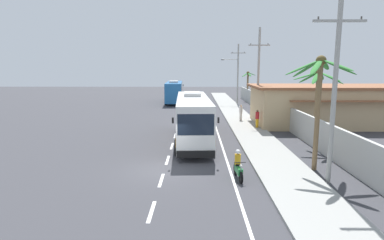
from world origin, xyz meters
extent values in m
plane|color=#3A3A3F|center=(0.00, 0.00, 0.00)|extent=(160.00, 160.00, 0.00)
cube|color=#999993|center=(6.80, 10.00, 0.07)|extent=(3.20, 90.00, 0.14)
cube|color=white|center=(0.00, -5.32, 0.00)|extent=(0.16, 2.00, 0.01)
cube|color=white|center=(0.00, -1.65, 0.00)|extent=(0.16, 2.00, 0.01)
cube|color=white|center=(0.00, 2.01, 0.00)|extent=(0.16, 2.00, 0.01)
cube|color=white|center=(0.00, 5.68, 0.00)|extent=(0.16, 2.00, 0.01)
cube|color=white|center=(0.00, 9.35, 0.00)|extent=(0.16, 2.00, 0.01)
cube|color=white|center=(0.00, 13.02, 0.00)|extent=(0.16, 2.00, 0.01)
cube|color=white|center=(0.00, 16.69, 0.00)|extent=(0.16, 2.00, 0.01)
cube|color=white|center=(0.00, 20.36, 0.00)|extent=(0.16, 2.00, 0.01)
cube|color=white|center=(0.00, 24.03, 0.00)|extent=(0.16, 2.00, 0.01)
cube|color=white|center=(0.00, 27.70, 0.00)|extent=(0.16, 2.00, 0.01)
cube|color=white|center=(0.00, 31.37, 0.00)|extent=(0.16, 2.00, 0.01)
cube|color=white|center=(0.00, 35.04, 0.00)|extent=(0.16, 2.00, 0.01)
cube|color=white|center=(0.00, 38.71, 0.00)|extent=(0.16, 2.00, 0.01)
cube|color=white|center=(0.00, 42.38, 0.00)|extent=(0.16, 2.00, 0.01)
cube|color=white|center=(0.00, 46.04, 0.00)|extent=(0.16, 2.00, 0.01)
cube|color=white|center=(0.00, 49.71, 0.00)|extent=(0.16, 2.00, 0.01)
cube|color=white|center=(3.80, 15.00, 0.00)|extent=(0.14, 70.00, 0.01)
cube|color=#B2B2AD|center=(10.60, 14.00, 1.11)|extent=(0.24, 60.00, 2.21)
cube|color=white|center=(1.56, 7.50, 1.96)|extent=(2.95, 12.37, 3.14)
cube|color=#192333|center=(1.55, 7.70, 2.51)|extent=(2.94, 11.39, 1.00)
cube|color=#192333|center=(1.81, 1.41, 2.43)|extent=(2.25, 0.19, 1.32)
cube|color=orange|center=(1.56, 7.50, 1.25)|extent=(2.98, 12.12, 0.56)
cube|color=black|center=(1.81, 1.32, 0.59)|extent=(2.40, 0.26, 0.44)
cube|color=#B7B7B7|center=(1.50, 9.03, 3.67)|extent=(1.46, 2.75, 0.28)
cube|color=black|center=(3.20, 1.67, 2.66)|extent=(0.12, 0.08, 0.36)
cube|color=black|center=(0.40, 1.56, 2.66)|extent=(0.12, 0.08, 0.36)
cylinder|color=black|center=(2.93, 3.26, 0.52)|extent=(0.36, 1.05, 1.04)
cylinder|color=black|center=(0.54, 3.16, 0.52)|extent=(0.36, 1.05, 1.04)
cylinder|color=black|center=(2.60, 11.23, 0.52)|extent=(0.36, 1.05, 1.04)
cylinder|color=black|center=(0.21, 11.13, 0.52)|extent=(0.36, 1.05, 1.04)
cube|color=#2366A8|center=(-1.89, 35.75, 1.91)|extent=(2.91, 11.80, 3.05)
cube|color=#192333|center=(-1.88, 35.55, 2.45)|extent=(2.91, 10.86, 0.97)
cube|color=#192333|center=(-2.08, 41.57, 2.37)|extent=(2.33, 0.18, 1.28)
cube|color=#1E843D|center=(-1.89, 35.75, 1.23)|extent=(2.94, 11.56, 0.55)
cube|color=black|center=(-2.08, 41.66, 0.59)|extent=(2.49, 0.24, 0.44)
cube|color=#B7B7B7|center=(-1.84, 34.29, 3.58)|extent=(1.48, 2.62, 0.28)
cube|color=black|center=(-3.52, 41.32, 2.60)|extent=(0.12, 0.08, 0.36)
cube|color=black|center=(-0.62, 41.41, 2.60)|extent=(0.12, 0.08, 0.36)
cylinder|color=black|center=(-3.26, 39.81, 0.52)|extent=(0.35, 1.05, 1.04)
cylinder|color=black|center=(-0.78, 39.89, 0.52)|extent=(0.35, 1.05, 1.04)
cylinder|color=black|center=(-3.02, 32.20, 0.52)|extent=(0.35, 1.05, 1.04)
cylinder|color=black|center=(-0.53, 32.28, 0.52)|extent=(0.35, 1.05, 1.04)
cylinder|color=black|center=(4.14, -2.04, 0.30)|extent=(0.15, 0.61, 0.60)
cylinder|color=black|center=(4.03, -0.68, 0.30)|extent=(0.17, 0.61, 0.60)
cube|color=#1E7F38|center=(4.09, -1.41, 0.52)|extent=(0.33, 1.12, 0.36)
cube|color=black|center=(4.06, -1.11, 0.72)|extent=(0.29, 0.62, 0.12)
cylinder|color=gray|center=(4.13, -1.92, 0.60)|extent=(0.09, 0.32, 0.67)
cylinder|color=black|center=(4.12, -1.82, 1.04)|extent=(0.56, 0.09, 0.04)
sphere|color=#EAEACC|center=(4.13, -1.94, 0.90)|extent=(0.14, 0.14, 0.14)
cylinder|color=gold|center=(4.06, -1.16, 1.01)|extent=(0.32, 0.32, 0.57)
sphere|color=white|center=(4.06, -1.16, 1.42)|extent=(0.26, 0.26, 0.26)
cylinder|color=gold|center=(7.71, 12.55, 0.56)|extent=(0.28, 0.28, 0.85)
cylinder|color=red|center=(7.71, 12.55, 1.32)|extent=(0.36, 0.36, 0.67)
sphere|color=brown|center=(7.71, 12.55, 1.75)|extent=(0.22, 0.22, 0.22)
cylinder|color=beige|center=(6.74, 16.93, 0.55)|extent=(0.28, 0.28, 0.82)
cylinder|color=beige|center=(6.74, 16.93, 1.28)|extent=(0.36, 0.36, 0.65)
sphere|color=tan|center=(6.74, 16.93, 1.71)|extent=(0.22, 0.22, 0.22)
cylinder|color=#9E9E99|center=(8.66, -1.83, 4.93)|extent=(0.24, 0.24, 9.86)
cube|color=#9E9E99|center=(8.66, -1.83, 8.06)|extent=(2.54, 0.12, 0.12)
cylinder|color=#4C4742|center=(7.64, -1.83, 8.18)|extent=(0.08, 0.08, 0.16)
cylinder|color=#4C4742|center=(9.68, -1.83, 8.18)|extent=(0.08, 0.08, 0.16)
cylinder|color=#9E9E99|center=(8.32, 15.90, 4.96)|extent=(0.24, 0.24, 9.92)
cube|color=#9E9E99|center=(8.32, 15.90, 8.14)|extent=(2.20, 0.12, 0.12)
cylinder|color=#4C4742|center=(7.44, 15.90, 8.26)|extent=(0.08, 0.08, 0.16)
cylinder|color=#4C4742|center=(9.20, 15.90, 8.26)|extent=(0.08, 0.08, 0.16)
cylinder|color=#9E9E99|center=(8.48, 33.63, 4.77)|extent=(0.24, 0.24, 9.54)
cube|color=#9E9E99|center=(8.48, 33.63, 8.13)|extent=(2.39, 0.12, 0.12)
cylinder|color=#4C4742|center=(7.52, 33.63, 8.25)|extent=(0.08, 0.08, 0.16)
cylinder|color=#4C4742|center=(9.43, 33.63, 8.25)|extent=(0.08, 0.08, 0.16)
cylinder|color=#9E9E99|center=(7.23, 33.63, 7.13)|extent=(2.49, 0.09, 0.09)
cube|color=#4C4C51|center=(5.99, 33.63, 7.07)|extent=(0.44, 0.24, 0.14)
cylinder|color=brown|center=(10.90, 38.60, 2.44)|extent=(0.31, 0.31, 4.87)
ellipsoid|color=#337F33|center=(11.61, 38.69, 4.73)|extent=(1.51, 0.55, 0.59)
ellipsoid|color=#337F33|center=(11.06, 39.23, 4.58)|extent=(0.68, 1.40, 0.88)
ellipsoid|color=#337F33|center=(10.46, 39.07, 4.58)|extent=(1.20, 1.23, 0.88)
ellipsoid|color=#337F33|center=(10.38, 38.19, 4.62)|extent=(1.32, 1.15, 0.80)
ellipsoid|color=#337F33|center=(11.07, 37.94, 4.65)|extent=(0.69, 1.47, 0.74)
sphere|color=brown|center=(10.90, 38.60, 4.92)|extent=(0.56, 0.56, 0.56)
cylinder|color=brown|center=(10.83, 6.01, 2.72)|extent=(0.32, 0.32, 5.43)
ellipsoid|color=#337F33|center=(11.70, 5.85, 5.10)|extent=(1.85, 0.67, 0.97)
ellipsoid|color=#337F33|center=(11.30, 6.81, 5.22)|extent=(1.26, 1.82, 0.75)
ellipsoid|color=#337F33|center=(10.37, 6.76, 5.11)|extent=(1.26, 1.74, 0.95)
ellipsoid|color=#337F33|center=(9.89, 5.97, 5.25)|extent=(1.93, 0.44, 0.68)
ellipsoid|color=#337F33|center=(10.35, 5.25, 5.13)|extent=(1.28, 1.75, 0.91)
ellipsoid|color=#337F33|center=(11.28, 5.19, 5.23)|extent=(1.22, 1.84, 0.72)
sphere|color=brown|center=(10.83, 6.01, 5.48)|extent=(0.56, 0.56, 0.56)
cylinder|color=brown|center=(8.69, 0.20, 3.10)|extent=(0.27, 0.27, 6.20)
ellipsoid|color=#337F33|center=(9.65, 0.10, 5.89)|extent=(2.01, 0.56, 0.93)
ellipsoid|color=#337F33|center=(9.23, 1.05, 6.02)|extent=(1.41, 1.93, 0.68)
ellipsoid|color=#337F33|center=(8.17, 0.96, 5.80)|extent=(1.37, 1.78, 1.11)
ellipsoid|color=#337F33|center=(7.72, 0.22, 5.88)|extent=(1.98, 0.41, 0.96)
ellipsoid|color=#337F33|center=(8.15, -0.62, 5.91)|extent=(1.40, 1.87, 0.89)
ellipsoid|color=#337F33|center=(9.18, -0.68, 5.99)|extent=(1.32, 1.96, 0.73)
sphere|color=brown|center=(8.69, 0.20, 6.25)|extent=(0.56, 0.56, 0.56)
cube|color=tan|center=(15.71, 15.04, 1.91)|extent=(15.30, 7.43, 3.82)
cube|color=brown|center=(15.71, 15.04, 3.94)|extent=(16.21, 7.87, 0.24)
cube|color=brown|center=(15.71, 10.98, 2.86)|extent=(10.71, 0.80, 0.10)
camera|label=1|loc=(1.84, -17.52, 5.87)|focal=29.56mm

